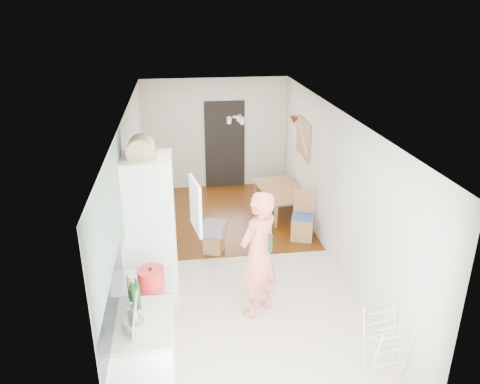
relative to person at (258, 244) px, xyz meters
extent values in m
cube|color=beige|center=(-0.13, 1.33, -1.06)|extent=(3.20, 7.00, 0.01)
cube|color=#5E2F09|center=(-0.13, 3.18, -1.06)|extent=(3.20, 3.30, 0.01)
cube|color=gray|center=(-1.72, -0.67, 0.79)|extent=(0.02, 3.00, 1.30)
cube|color=black|center=(-1.72, -1.22, 0.09)|extent=(0.02, 1.90, 0.50)
cube|color=black|center=(0.07, 4.81, -0.06)|extent=(0.90, 0.04, 2.00)
cube|color=white|center=(-1.43, -1.22, -0.63)|extent=(0.60, 0.90, 0.86)
cube|color=silver|center=(-1.43, -1.22, -0.17)|extent=(0.62, 0.92, 0.06)
cube|color=white|center=(-1.43, -0.47, -0.62)|extent=(0.60, 0.60, 0.88)
cube|color=silver|center=(-1.43, -0.47, -0.16)|extent=(0.60, 0.60, 0.04)
cube|color=white|center=(-1.40, 0.55, 0.01)|extent=(0.66, 0.66, 2.15)
cube|color=white|center=(-0.79, 0.25, 0.49)|extent=(0.14, 0.56, 0.70)
cube|color=white|center=(-1.09, 0.55, 0.49)|extent=(0.02, 0.52, 0.66)
cube|color=tan|center=(1.45, 3.23, 0.49)|extent=(0.03, 0.90, 0.70)
cube|color=olive|center=(1.43, 3.23, 0.49)|extent=(0.00, 0.94, 0.74)
cone|color=maroon|center=(1.41, 3.88, 0.69)|extent=(0.18, 0.18, 0.16)
imported|color=#F17665|center=(0.00, 0.00, 0.00)|extent=(0.92, 0.88, 2.12)
imported|color=olive|center=(1.06, 3.20, -0.84)|extent=(0.85, 1.34, 0.44)
cube|color=gray|center=(-0.46, 1.70, -0.58)|extent=(0.50, 0.50, 0.17)
cylinder|color=red|center=(-1.37, -0.52, -0.05)|extent=(0.37, 0.37, 0.19)
cylinder|color=silver|center=(-1.51, -1.35, -0.09)|extent=(0.26, 0.26, 0.11)
cylinder|color=#133A1B|center=(0.13, -0.15, 0.09)|extent=(0.05, 0.05, 0.25)
cylinder|color=#133A1B|center=(-1.53, -1.07, 0.01)|extent=(0.09, 0.09, 0.31)
cylinder|color=#133A1B|center=(-1.50, -0.99, 0.01)|extent=(0.08, 0.08, 0.30)
cylinder|color=silver|center=(-1.53, -1.30, -0.03)|extent=(0.10, 0.10, 0.23)
cylinder|color=tan|center=(-1.57, -0.89, -0.04)|extent=(0.07, 0.07, 0.21)
cylinder|color=tan|center=(-1.59, -0.77, -0.03)|extent=(0.08, 0.08, 0.23)
camera|label=1|loc=(-0.97, -5.33, 2.95)|focal=35.00mm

